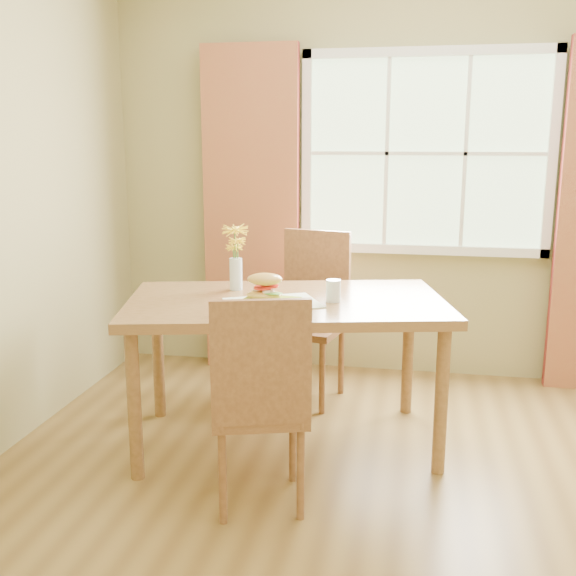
{
  "coord_description": "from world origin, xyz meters",
  "views": [
    {
      "loc": [
        -0.04,
        -2.68,
        1.6
      ],
      "look_at": [
        -0.66,
        0.58,
        0.86
      ],
      "focal_mm": 42.0,
      "sensor_mm": 36.0,
      "label": 1
    }
  ],
  "objects_px": {
    "water_glass": "(333,291)",
    "flower_vase": "(236,251)",
    "dining_table": "(286,314)",
    "chair_near": "(260,396)",
    "chair_far": "(311,307)",
    "croissant_sandwich": "(265,287)"
  },
  "relations": [
    {
      "from": "dining_table",
      "to": "water_glass",
      "type": "xyz_separation_m",
      "value": [
        0.24,
        -0.01,
        0.13
      ]
    },
    {
      "from": "dining_table",
      "to": "water_glass",
      "type": "bearing_deg",
      "value": -15.27
    },
    {
      "from": "flower_vase",
      "to": "chair_near",
      "type": "bearing_deg",
      "value": -68.9
    },
    {
      "from": "chair_far",
      "to": "croissant_sandwich",
      "type": "xyz_separation_m",
      "value": [
        -0.11,
        -0.82,
        0.3
      ]
    },
    {
      "from": "water_glass",
      "to": "flower_vase",
      "type": "relative_size",
      "value": 0.31
    },
    {
      "from": "chair_near",
      "to": "croissant_sandwich",
      "type": "xyz_separation_m",
      "value": [
        -0.11,
        0.59,
        0.34
      ]
    },
    {
      "from": "dining_table",
      "to": "water_glass",
      "type": "relative_size",
      "value": 15.91
    },
    {
      "from": "chair_near",
      "to": "dining_table",
      "type": "bearing_deg",
      "value": 75.54
    },
    {
      "from": "chair_near",
      "to": "flower_vase",
      "type": "relative_size",
      "value": 2.75
    },
    {
      "from": "croissant_sandwich",
      "to": "flower_vase",
      "type": "distance_m",
      "value": 0.38
    },
    {
      "from": "flower_vase",
      "to": "chair_far",
      "type": "bearing_deg",
      "value": 58.74
    },
    {
      "from": "water_glass",
      "to": "dining_table",
      "type": "bearing_deg",
      "value": 177.87
    },
    {
      "from": "dining_table",
      "to": "water_glass",
      "type": "height_order",
      "value": "water_glass"
    },
    {
      "from": "chair_far",
      "to": "flower_vase",
      "type": "xyz_separation_m",
      "value": [
        -0.33,
        -0.54,
        0.43
      ]
    },
    {
      "from": "chair_near",
      "to": "chair_far",
      "type": "height_order",
      "value": "chair_far"
    },
    {
      "from": "chair_near",
      "to": "chair_far",
      "type": "bearing_deg",
      "value": 73.79
    },
    {
      "from": "chair_far",
      "to": "croissant_sandwich",
      "type": "relative_size",
      "value": 5.39
    },
    {
      "from": "flower_vase",
      "to": "croissant_sandwich",
      "type": "bearing_deg",
      "value": -51.17
    },
    {
      "from": "chair_near",
      "to": "croissant_sandwich",
      "type": "bearing_deg",
      "value": 84.29
    },
    {
      "from": "dining_table",
      "to": "chair_near",
      "type": "xyz_separation_m",
      "value": [
        0.02,
        -0.7,
        -0.17
      ]
    },
    {
      "from": "croissant_sandwich",
      "to": "water_glass",
      "type": "bearing_deg",
      "value": 12.1
    },
    {
      "from": "dining_table",
      "to": "chair_near",
      "type": "distance_m",
      "value": 0.72
    }
  ]
}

